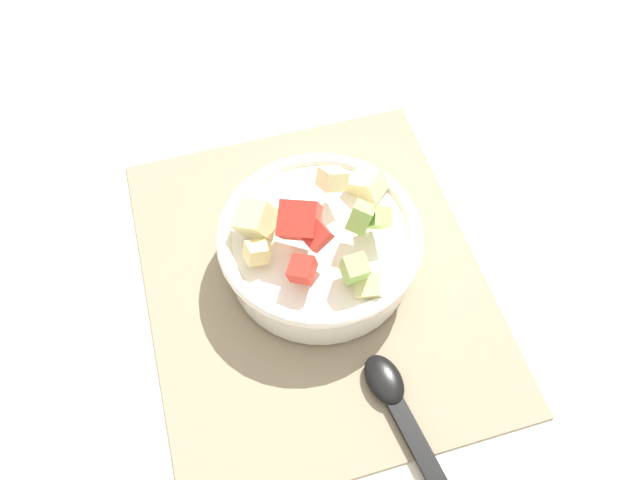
% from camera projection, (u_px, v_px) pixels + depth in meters
% --- Properties ---
extents(ground_plane, '(2.40, 2.40, 0.00)m').
position_uv_depth(ground_plane, '(314.00, 279.00, 0.73)').
color(ground_plane, silver).
extents(placemat, '(0.44, 0.37, 0.01)m').
position_uv_depth(placemat, '(314.00, 278.00, 0.73)').
color(placemat, gray).
rests_on(placemat, ground_plane).
extents(salad_bowl, '(0.22, 0.22, 0.12)m').
position_uv_depth(salad_bowl, '(320.00, 244.00, 0.70)').
color(salad_bowl, white).
rests_on(salad_bowl, placemat).
extents(serving_spoon, '(0.22, 0.06, 0.01)m').
position_uv_depth(serving_spoon, '(404.00, 418.00, 0.63)').
color(serving_spoon, black).
rests_on(serving_spoon, placemat).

